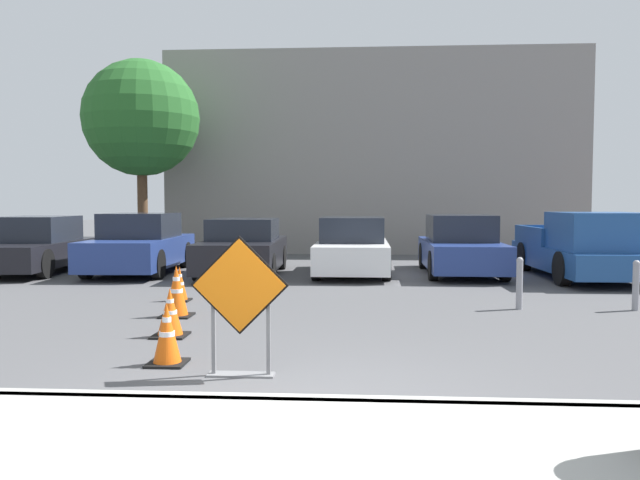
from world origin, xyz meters
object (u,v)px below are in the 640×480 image
road_closed_sign (240,299)px  bollard_second (636,284)px  parked_car_third (243,249)px  traffic_cone_fourth (180,284)px  parked_car_second (140,245)px  parked_car_fourth (352,248)px  traffic_cone_second (170,313)px  traffic_cone_third (176,291)px  pickup_truck (584,249)px  parked_car_fifth (461,247)px  parked_car_nearest (36,246)px  bollard_nearest (519,282)px  traffic_cone_nearest (167,335)px

road_closed_sign → bollard_second: 7.39m
parked_car_third → bollard_second: size_ratio=5.01×
traffic_cone_fourth → parked_car_second: size_ratio=0.14×
parked_car_third → parked_car_fourth: bearing=-177.3°
traffic_cone_second → parked_car_fourth: parked_car_fourth is taller
traffic_cone_third → parked_car_fourth: parked_car_fourth is taller
parked_car_third → pickup_truck: pickup_truck is taller
traffic_cone_third → parked_car_fifth: size_ratio=0.19×
parked_car_nearest → parked_car_fourth: 8.29m
traffic_cone_fourth → bollard_second: 8.04m
parked_car_fourth → parked_car_fifth: 2.77m
traffic_cone_second → parked_car_third: (-0.37, 7.33, 0.34)m
parked_car_second → parked_car_fourth: parked_car_second is taller
parked_car_nearest → traffic_cone_fourth: bearing=135.3°
parked_car_fourth → bollard_nearest: bearing=120.6°
bollard_second → traffic_cone_second: bearing=-160.9°
parked_car_second → parked_car_third: (2.76, -0.23, -0.06)m
road_closed_sign → pickup_truck: (6.59, 8.74, -0.10)m
traffic_cone_second → parked_car_second: parked_car_second is taller
parked_car_fifth → traffic_cone_fourth: bearing=39.4°
parked_car_second → parked_car_fifth: bearing=179.1°
traffic_cone_nearest → traffic_cone_fourth: traffic_cone_nearest is taller
traffic_cone_nearest → traffic_cone_fourth: bearing=104.6°
traffic_cone_fourth → pickup_truck: size_ratio=0.13×
traffic_cone_fourth → parked_car_third: bearing=84.8°
traffic_cone_fourth → bollard_nearest: size_ratio=0.72×
parked_car_third → parked_car_fifth: (5.53, 0.42, 0.03)m
parked_car_fourth → bollard_second: (4.87, -5.02, -0.21)m
parked_car_nearest → bollard_second: parked_car_nearest is taller
pickup_truck → bollard_nearest: size_ratio=5.68×
parked_car_second → pickup_truck: pickup_truck is taller
traffic_cone_third → traffic_cone_fourth: (-0.41, 1.56, -0.09)m
pickup_truck → bollard_second: bearing=80.5°
parked_car_third → road_closed_sign: bearing=98.9°
pickup_truck → traffic_cone_nearest: bearing=47.1°
parked_car_fourth → parked_car_fifth: bearing=-175.2°
parked_car_fifth → pickup_truck: bearing=162.6°
parked_car_nearest → pickup_truck: (13.82, -0.67, 0.05)m
traffic_cone_second → parked_car_fifth: size_ratio=0.15×
traffic_cone_third → parked_car_second: 6.70m
parked_car_third → bollard_nearest: parked_car_third is taller
parked_car_second → traffic_cone_third: bearing=112.3°
parked_car_fourth → pickup_truck: pickup_truck is taller
traffic_cone_second → parked_car_second: (-3.13, 7.56, 0.39)m
parked_car_third → parked_car_second: bearing=-6.3°
traffic_cone_second → parked_car_third: parked_car_third is taller
road_closed_sign → parked_car_nearest: (-7.23, 9.41, -0.15)m
parked_car_fourth → road_closed_sign: bearing=83.9°
traffic_cone_third → bollard_second: (7.61, 1.04, 0.05)m
traffic_cone_nearest → pickup_truck: (7.51, 8.30, 0.38)m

